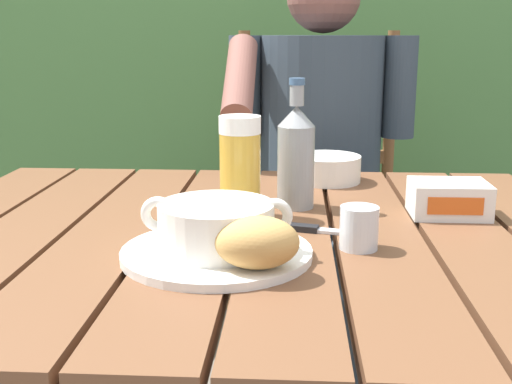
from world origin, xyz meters
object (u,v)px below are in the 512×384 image
at_px(beer_glass, 240,167).
at_px(butter_tub, 449,199).
at_px(diner_bowl, 327,169).
at_px(chair_near_diner, 316,218).
at_px(water_glass_small, 359,228).
at_px(beer_bottle, 296,155).
at_px(table_knife, 316,229).
at_px(bread_roll, 257,242).
at_px(serving_plate, 217,253).
at_px(person_eating, 320,156).
at_px(soup_bowl, 216,225).

bearing_deg(beer_glass, butter_tub, 4.44).
height_order(butter_tub, diner_bowl, butter_tub).
bearing_deg(chair_near_diner, water_glass_small, -88.52).
relative_size(beer_bottle, table_knife, 1.58).
xyz_separation_m(chair_near_diner, beer_glass, (-0.16, -0.82, 0.32)).
height_order(bread_roll, diner_bowl, bread_roll).
distance_m(serving_plate, beer_bottle, 0.31).
xyz_separation_m(chair_near_diner, diner_bowl, (-0.00, -0.54, 0.27)).
bearing_deg(serving_plate, butter_tub, 32.52).
bearing_deg(diner_bowl, person_eating, 90.47).
relative_size(serving_plate, water_glass_small, 4.25).
xyz_separation_m(beer_glass, beer_bottle, (0.09, 0.07, 0.01)).
height_order(soup_bowl, table_knife, soup_bowl).
bearing_deg(chair_near_diner, serving_plate, -99.68).
bearing_deg(beer_glass, beer_bottle, 35.43).
xyz_separation_m(serving_plate, beer_bottle, (0.11, 0.28, 0.09)).
relative_size(serving_plate, soup_bowl, 1.27).
distance_m(water_glass_small, butter_tub, 0.25).
height_order(person_eating, table_knife, person_eating).
bearing_deg(bread_roll, chair_near_diner, 84.03).
bearing_deg(water_glass_small, butter_tub, 47.89).
bearing_deg(water_glass_small, serving_plate, -166.47).
height_order(serving_plate, butter_tub, butter_tub).
relative_size(bread_roll, beer_bottle, 0.49).
bearing_deg(bread_roll, serving_plate, 130.60).
xyz_separation_m(butter_tub, table_knife, (-0.23, -0.11, -0.03)).
height_order(serving_plate, table_knife, serving_plate).
bearing_deg(table_knife, diner_bowl, 84.77).
height_order(water_glass_small, diner_bowl, water_glass_small).
relative_size(chair_near_diner, bread_roll, 9.28).
bearing_deg(beer_glass, serving_plate, -94.30).
distance_m(table_knife, diner_bowl, 0.37).
bearing_deg(beer_bottle, soup_bowl, -111.65).
bearing_deg(bread_roll, table_knife, 67.48).
bearing_deg(soup_bowl, beer_bottle, 68.35).
bearing_deg(bread_roll, butter_tub, 44.71).
bearing_deg(butter_tub, person_eating, 108.51).
relative_size(beer_glass, beer_bottle, 0.75).
relative_size(soup_bowl, bread_roll, 1.86).
bearing_deg(chair_near_diner, soup_bowl, -99.68).
height_order(soup_bowl, diner_bowl, soup_bowl).
height_order(person_eating, bread_roll, person_eating).
distance_m(chair_near_diner, water_glass_small, 1.02).
relative_size(person_eating, butter_tub, 9.65).
relative_size(chair_near_diner, beer_glass, 6.12).
bearing_deg(soup_bowl, beer_glass, 85.70).
xyz_separation_m(chair_near_diner, table_knife, (-0.03, -0.91, 0.24)).
bearing_deg(soup_bowl, butter_tub, 32.52).
height_order(beer_glass, diner_bowl, beer_glass).
bearing_deg(water_glass_small, beer_bottle, 111.93).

